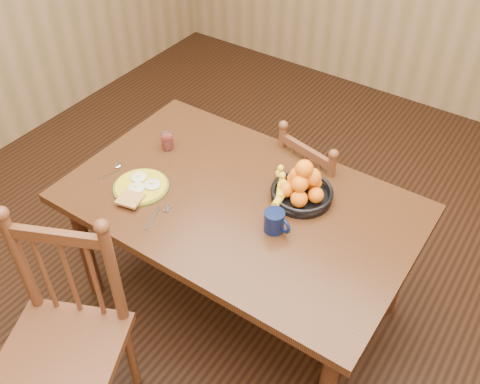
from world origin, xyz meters
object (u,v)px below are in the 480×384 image
Objects in this scene: chair_far at (317,195)px; coffee_mug at (275,221)px; breakfast_plate at (141,187)px; chair_near at (65,341)px; dining_table at (240,213)px; fruit_bowl at (301,187)px.

coffee_mug is (0.10, -0.64, 0.37)m from chair_far.
chair_near is at bearing -76.19° from breakfast_plate.
chair_near reaches higher than chair_far.
coffee_mug is (0.66, 0.13, 0.04)m from breakfast_plate.
breakfast_plate is at bearing 79.37° from chair_near.
fruit_bowl is at bearing 37.46° from dining_table.
chair_far is 1.01m from breakfast_plate.
fruit_bowl reaches higher than chair_far.
breakfast_plate is 0.92× the size of fruit_bowl.
dining_table is 5.39× the size of breakfast_plate.
dining_table is at bearing 49.21° from chair_near.
chair_near reaches higher than coffee_mug.
coffee_mug reaches higher than breakfast_plate.
breakfast_plate is at bearing 65.96° from chair_far.
chair_far is at bearing 102.49° from fruit_bowl.
breakfast_plate is (-0.43, -0.20, 0.10)m from dining_table.
dining_table is at bearing 162.58° from coffee_mug.
fruit_bowl reaches higher than dining_table.
fruit_bowl is (0.65, 0.37, 0.05)m from breakfast_plate.
chair_far is 1.51m from chair_near.
chair_near is at bearing -121.06° from coffee_mug.
breakfast_plate reaches higher than dining_table.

